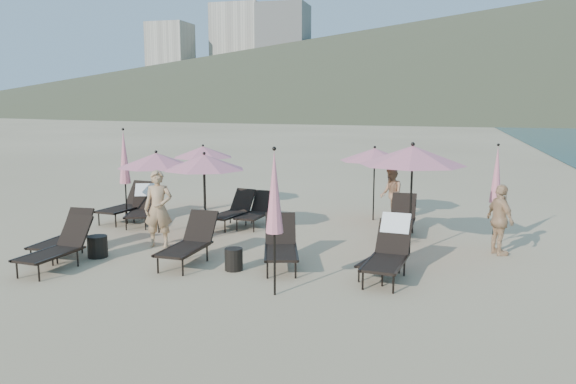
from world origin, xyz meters
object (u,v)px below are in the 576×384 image
(lounger_8, at_px, (233,210))
(beachgoer_c, at_px, (500,220))
(lounger_9, at_px, (256,211))
(umbrella_closed_0, at_px, (274,193))
(lounger_2, at_px, (189,242))
(beachgoer_b, at_px, (391,194))
(lounger_0, at_px, (64,236))
(lounger_10, at_px, (402,217))
(lounger_3, at_px, (281,244))
(lounger_7, at_px, (141,206))
(beachgoer_a, at_px, (158,209))
(umbrella_open_2, at_px, (413,155))
(lounger_5, at_px, (389,250))
(umbrella_open_0, at_px, (156,160))
(side_table_0, at_px, (98,247))
(lounger_1, at_px, (57,247))
(umbrella_closed_1, at_px, (497,175))
(umbrella_closed_2, at_px, (124,158))
(lounger_4, at_px, (384,255))
(lounger_6, at_px, (127,204))
(umbrella_open_1, at_px, (204,162))
(umbrella_open_3, at_px, (203,152))
(side_table_1, at_px, (234,259))
(umbrella_open_4, at_px, (375,155))

(lounger_8, relative_size, beachgoer_c, 1.10)
(lounger_9, bearing_deg, umbrella_closed_0, -63.10)
(lounger_9, xyz_separation_m, umbrella_closed_0, (2.12, -5.22, 1.39))
(lounger_2, bearing_deg, beachgoer_b, 58.51)
(lounger_0, xyz_separation_m, lounger_10, (7.00, 4.00, 0.01))
(lounger_3, distance_m, lounger_7, 5.76)
(lounger_0, height_order, beachgoer_a, beachgoer_a)
(lounger_10, distance_m, umbrella_open_2, 2.56)
(lounger_5, relative_size, umbrella_open_0, 0.88)
(lounger_7, relative_size, side_table_0, 3.74)
(umbrella_closed_0, relative_size, beachgoer_b, 1.70)
(lounger_1, xyz_separation_m, umbrella_closed_1, (8.66, 4.37, 1.22))
(lounger_5, bearing_deg, umbrella_open_2, 86.94)
(umbrella_open_2, bearing_deg, lounger_9, 156.50)
(umbrella_closed_2, bearing_deg, lounger_8, 10.54)
(lounger_3, bearing_deg, umbrella_closed_0, -94.36)
(lounger_4, relative_size, side_table_0, 3.35)
(lounger_7, distance_m, lounger_9, 3.24)
(lounger_6, bearing_deg, lounger_3, -23.06)
(lounger_10, relative_size, umbrella_open_1, 0.79)
(lounger_6, bearing_deg, umbrella_closed_0, -32.60)
(lounger_7, distance_m, umbrella_closed_0, 7.20)
(lounger_2, relative_size, beachgoer_c, 1.12)
(lounger_9, distance_m, umbrella_closed_0, 5.81)
(umbrella_open_3, height_order, beachgoer_b, umbrella_open_3)
(lounger_2, xyz_separation_m, lounger_3, (1.90, 0.31, -0.01))
(lounger_5, xyz_separation_m, umbrella_closed_2, (-7.49, 2.92, 1.31))
(umbrella_closed_1, bearing_deg, umbrella_open_3, 163.57)
(lounger_3, bearing_deg, beachgoer_b, 54.43)
(lounger_7, relative_size, lounger_10, 1.04)
(beachgoer_a, bearing_deg, umbrella_closed_1, 0.52)
(lounger_3, height_order, lounger_8, lounger_3)
(umbrella_closed_1, bearing_deg, umbrella_closed_2, -178.80)
(lounger_9, xyz_separation_m, umbrella_closed_2, (-3.56, -0.72, 1.44))
(beachgoer_b, bearing_deg, lounger_3, -35.35)
(umbrella_closed_0, bearing_deg, lounger_5, 41.10)
(lounger_0, height_order, umbrella_open_0, umbrella_open_0)
(side_table_1, height_order, beachgoer_a, beachgoer_a)
(lounger_2, relative_size, side_table_1, 3.93)
(umbrella_open_0, relative_size, beachgoer_b, 1.40)
(lounger_1, bearing_deg, umbrella_open_0, 87.73)
(lounger_2, distance_m, lounger_7, 4.47)
(lounger_7, relative_size, umbrella_open_4, 0.82)
(lounger_3, height_order, umbrella_open_0, umbrella_open_0)
(lounger_9, distance_m, side_table_1, 4.14)
(side_table_1, distance_m, beachgoer_a, 2.79)
(lounger_2, bearing_deg, lounger_8, 98.83)
(side_table_1, bearing_deg, umbrella_open_4, 69.82)
(beachgoer_b, bearing_deg, umbrella_open_1, -67.30)
(lounger_4, bearing_deg, lounger_5, -37.39)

